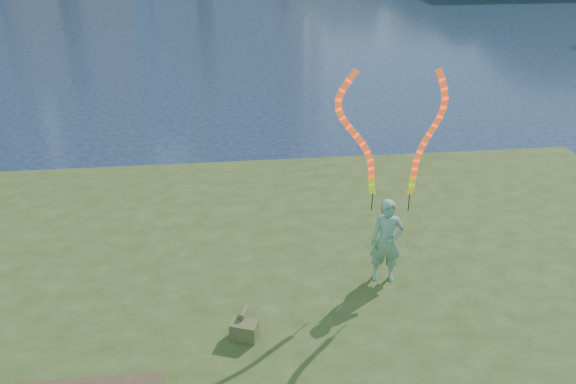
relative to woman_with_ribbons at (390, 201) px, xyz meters
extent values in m
plane|color=#17233A|center=(-2.90, -0.11, -2.25)|extent=(320.00, 320.00, 0.00)
imported|color=#1B6D2F|center=(-0.01, -0.03, -0.72)|extent=(0.58, 0.43, 1.46)
cylinder|color=black|center=(-0.27, 0.10, -0.05)|extent=(0.02, 0.02, 0.30)
cylinder|color=black|center=(0.31, 0.01, -0.05)|extent=(0.02, 0.02, 0.30)
cube|color=#4D4B25|center=(-2.40, -1.25, -1.32)|extent=(0.44, 0.37, 0.27)
cylinder|color=#4D4B25|center=(-2.40, -1.07, -1.14)|extent=(0.17, 0.27, 0.09)
camera|label=1|loc=(-2.48, -7.62, 4.08)|focal=35.00mm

